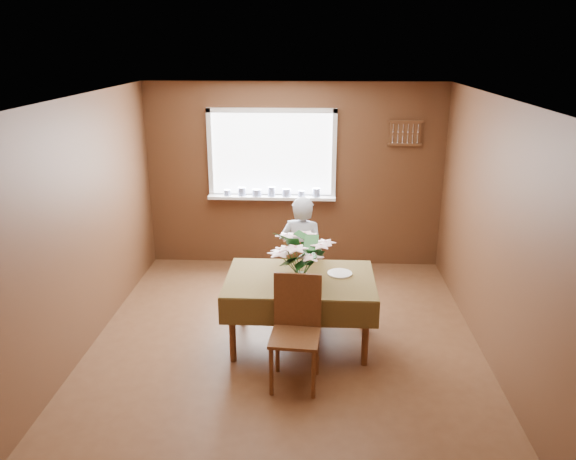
{
  "coord_description": "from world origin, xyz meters",
  "views": [
    {
      "loc": [
        0.29,
        -5.18,
        2.98
      ],
      "look_at": [
        0.0,
        0.55,
        1.05
      ],
      "focal_mm": 35.0,
      "sensor_mm": 36.0,
      "label": 1
    }
  ],
  "objects_px": {
    "chair_far": "(302,272)",
    "flower_bouquet": "(301,256)",
    "seated_woman": "(302,256)",
    "chair_near": "(296,326)",
    "dining_table": "(300,286)"
  },
  "relations": [
    {
      "from": "chair_far",
      "to": "chair_near",
      "type": "distance_m",
      "value": 1.37
    },
    {
      "from": "chair_near",
      "to": "dining_table",
      "type": "bearing_deg",
      "value": 93.26
    },
    {
      "from": "chair_near",
      "to": "seated_woman",
      "type": "relative_size",
      "value": 0.73
    },
    {
      "from": "chair_far",
      "to": "chair_near",
      "type": "xyz_separation_m",
      "value": [
        -0.02,
        -1.37,
        0.06
      ]
    },
    {
      "from": "chair_far",
      "to": "flower_bouquet",
      "type": "distance_m",
      "value": 1.07
    },
    {
      "from": "dining_table",
      "to": "seated_woman",
      "type": "bearing_deg",
      "value": 90.0
    },
    {
      "from": "chair_near",
      "to": "flower_bouquet",
      "type": "xyz_separation_m",
      "value": [
        0.03,
        0.46,
        0.5
      ]
    },
    {
      "from": "dining_table",
      "to": "chair_far",
      "type": "xyz_separation_m",
      "value": [
        -0.0,
        0.69,
        -0.15
      ]
    },
    {
      "from": "dining_table",
      "to": "flower_bouquet",
      "type": "bearing_deg",
      "value": -85.49
    },
    {
      "from": "chair_far",
      "to": "seated_woman",
      "type": "xyz_separation_m",
      "value": [
        0.0,
        -0.0,
        0.2
      ]
    },
    {
      "from": "flower_bouquet",
      "to": "seated_woman",
      "type": "bearing_deg",
      "value": 90.87
    },
    {
      "from": "dining_table",
      "to": "chair_far",
      "type": "distance_m",
      "value": 0.71
    },
    {
      "from": "chair_near",
      "to": "seated_woman",
      "type": "distance_m",
      "value": 1.37
    },
    {
      "from": "seated_woman",
      "to": "chair_far",
      "type": "bearing_deg",
      "value": -39.37
    },
    {
      "from": "chair_far",
      "to": "flower_bouquet",
      "type": "height_order",
      "value": "flower_bouquet"
    }
  ]
}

